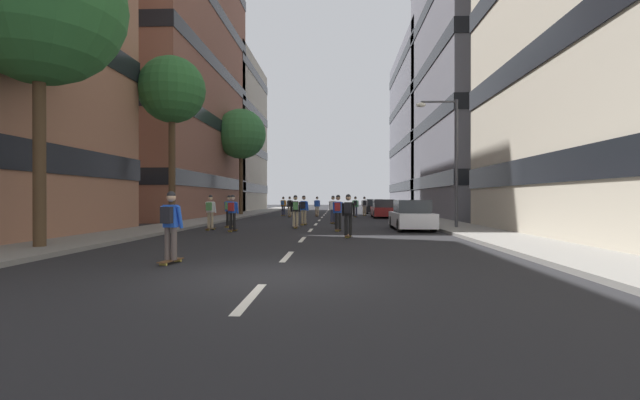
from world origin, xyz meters
The scene contains 29 objects.
ground_plane centered at (0.00, 25.59, 0.00)m, with size 153.51×153.51×0.00m, color black.
sidewalk_left centered at (-7.69, 28.78, 0.07)m, with size 2.77×70.36×0.14m, color gray.
sidewalk_right centered at (7.69, 28.78, 0.07)m, with size 2.77×70.36×0.14m, color gray.
lane_markings centered at (0.00, 25.50, 0.00)m, with size 0.16×57.20×0.01m.
building_left_mid centered at (-15.40, 29.14, 17.70)m, with size 12.76×21.60×35.21m.
building_left_far centered at (-15.40, 46.61, 9.69)m, with size 12.76×16.41×19.20m.
building_right_mid centered at (15.40, 29.14, 17.75)m, with size 12.76×17.60×35.32m.
building_right_far centered at (15.40, 46.61, 10.32)m, with size 12.76×21.31×20.45m.
parked_car_near centered at (5.11, 27.49, 0.70)m, with size 1.82×4.40×1.52m.
parked_car_mid centered at (5.11, 13.39, 0.70)m, with size 1.82×4.40×1.52m.
parked_car_far centered at (5.11, 37.35, 0.70)m, with size 1.82×4.40×1.52m.
street_tree_near centered at (-7.69, 31.45, 7.58)m, with size 4.64×4.64×9.79m.
street_tree_mid centered at (-7.69, 14.57, 7.47)m, with size 3.61×3.61×9.21m.
street_tree_far centered at (-7.69, 3.98, 7.62)m, with size 5.08×5.08×10.04m.
streetlamp_right centered at (7.05, 13.63, 4.14)m, with size 2.13×0.30×6.50m.
skater_0 centered at (-0.52, 30.08, 0.98)m, with size 0.54×0.91×1.78m.
skater_1 centered at (-2.88, 29.22, 0.98)m, with size 0.56×0.92×1.78m.
skater_2 centered at (-5.06, 12.84, 1.02)m, with size 0.56×0.92×1.78m.
skater_3 centered at (3.79, 31.53, 1.02)m, with size 0.54×0.91×1.78m.
skater_4 centered at (-0.92, 14.55, 1.02)m, with size 0.55×0.92×1.78m.
skater_5 centered at (-3.71, 31.19, 1.02)m, with size 0.57×0.92×1.78m.
skater_6 centered at (2.85, 28.66, 1.02)m, with size 0.55×0.91×1.78m.
skater_7 centered at (-0.69, 17.26, 1.02)m, with size 0.56×0.92×1.78m.
skater_8 centered at (-2.69, 1.55, 1.02)m, with size 0.56×0.92×1.78m.
skater_9 centered at (-3.70, 11.88, 1.02)m, with size 0.56×0.92×1.78m.
skater_10 centered at (1.38, 12.46, 1.02)m, with size 0.56×0.92×1.78m.
skater_11 centered at (-4.65, 14.93, 1.02)m, with size 0.55×0.92×1.78m.
skater_12 centered at (1.80, 9.01, 1.02)m, with size 0.56×0.92×1.78m.
skater_13 centered at (1.06, 18.83, 0.98)m, with size 0.56×0.92×1.78m.
Camera 1 is at (1.42, -8.96, 1.60)m, focal length 24.58 mm.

